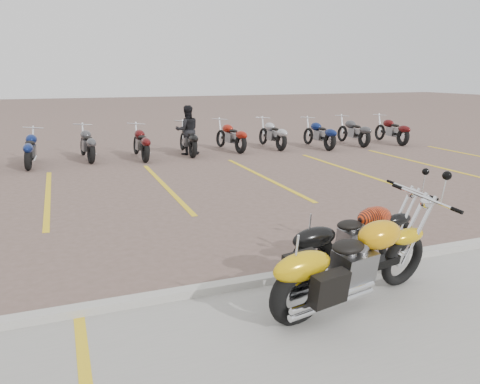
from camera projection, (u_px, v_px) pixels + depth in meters
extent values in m
plane|color=#725851|center=(215.00, 237.00, 7.98)|extent=(100.00, 100.00, 0.00)
cube|color=#ADAAA3|center=(262.00, 280.00, 6.16)|extent=(60.00, 0.18, 0.12)
torus|color=black|center=(399.00, 260.00, 6.05)|extent=(0.73, 0.27, 0.73)
torus|color=black|center=(296.00, 294.00, 5.13)|extent=(0.79, 0.35, 0.77)
cube|color=black|center=(352.00, 271.00, 5.58)|extent=(1.45, 0.43, 0.11)
cube|color=slate|center=(349.00, 266.00, 5.53)|extent=(0.53, 0.43, 0.38)
ellipsoid|color=orange|center=(372.00, 234.00, 5.64)|extent=(0.71, 0.48, 0.33)
ellipsoid|color=black|center=(342.00, 246.00, 5.38)|extent=(0.49, 0.37, 0.13)
torus|color=black|center=(393.00, 239.00, 6.93)|extent=(0.66, 0.21, 0.65)
torus|color=black|center=(311.00, 260.00, 6.18)|extent=(0.71, 0.28, 0.69)
cube|color=black|center=(355.00, 245.00, 6.54)|extent=(1.30, 0.32, 0.10)
cube|color=slate|center=(352.00, 241.00, 6.50)|extent=(0.46, 0.36, 0.34)
ellipsoid|color=black|center=(371.00, 217.00, 6.59)|extent=(0.62, 0.41, 0.30)
ellipsoid|color=black|center=(346.00, 225.00, 6.37)|extent=(0.42, 0.32, 0.12)
imported|color=black|center=(187.00, 130.00, 15.90)|extent=(0.86, 0.70, 1.67)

